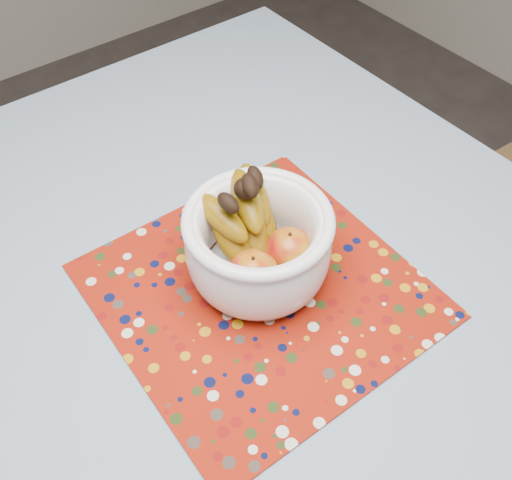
% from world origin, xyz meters
% --- Properties ---
extents(table, '(1.20, 1.20, 0.75)m').
position_xyz_m(table, '(0.00, 0.00, 0.67)').
color(table, brown).
rests_on(table, ground).
extents(tablecloth, '(1.32, 1.32, 0.01)m').
position_xyz_m(tablecloth, '(0.00, 0.00, 0.76)').
color(tablecloth, slate).
rests_on(tablecloth, table).
extents(placemat, '(0.45, 0.45, 0.00)m').
position_xyz_m(placemat, '(0.12, -0.02, 0.76)').
color(placemat, maroon).
rests_on(placemat, tablecloth).
extents(fruit_bowl, '(0.21, 0.23, 0.17)m').
position_xyz_m(fruit_bowl, '(0.13, 0.01, 0.84)').
color(fruit_bowl, white).
rests_on(fruit_bowl, placemat).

